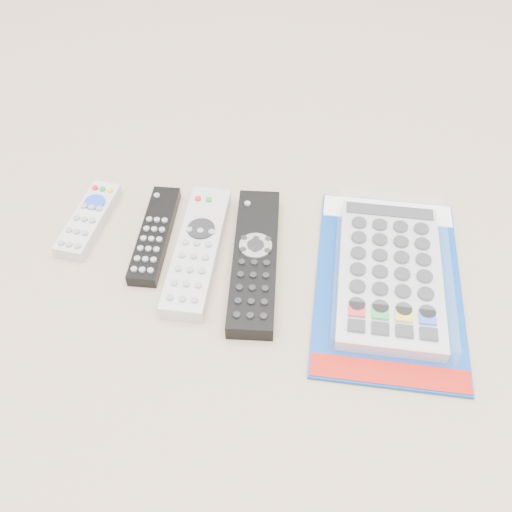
# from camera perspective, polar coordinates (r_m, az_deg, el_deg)

# --- Properties ---
(remote_small_grey) EXTENTS (0.06, 0.15, 0.02)m
(remote_small_grey) POSITION_cam_1_polar(r_m,az_deg,el_deg) (0.86, -16.37, 3.54)
(remote_small_grey) COLOR #B1B1B3
(remote_small_grey) RESTS_ON ground
(remote_slim_black) EXTENTS (0.04, 0.18, 0.02)m
(remote_slim_black) POSITION_cam_1_polar(r_m,az_deg,el_deg) (0.81, -10.07, 2.13)
(remote_slim_black) COLOR black
(remote_slim_black) RESTS_ON ground
(remote_silver_dvd) EXTENTS (0.06, 0.23, 0.03)m
(remote_silver_dvd) POSITION_cam_1_polar(r_m,az_deg,el_deg) (0.78, -5.86, 0.65)
(remote_silver_dvd) COLOR #BCBCC1
(remote_silver_dvd) RESTS_ON ground
(remote_large_black) EXTENTS (0.07, 0.25, 0.03)m
(remote_large_black) POSITION_cam_1_polar(r_m,az_deg,el_deg) (0.77, -0.11, -0.33)
(remote_large_black) COLOR black
(remote_large_black) RESTS_ON ground
(jumbo_remote_packaged) EXTENTS (0.20, 0.32, 0.04)m
(jumbo_remote_packaged) POSITION_cam_1_polar(r_m,az_deg,el_deg) (0.77, 13.25, -1.60)
(jumbo_remote_packaged) COLOR #0D3D94
(jumbo_remote_packaged) RESTS_ON ground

